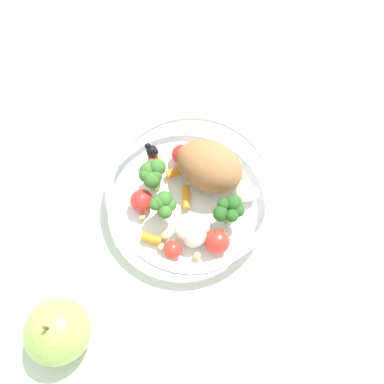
{
  "coord_description": "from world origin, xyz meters",
  "views": [
    {
      "loc": [
        0.13,
        0.19,
        0.55
      ],
      "look_at": [
        0.01,
        0.0,
        0.02
      ],
      "focal_mm": 39.62,
      "sensor_mm": 36.0,
      "label": 1
    }
  ],
  "objects": [
    {
      "name": "ground_plane",
      "position": [
        0.0,
        0.0,
        0.0
      ],
      "size": [
        2.4,
        2.4,
        0.0
      ],
      "primitive_type": "plane",
      "color": "silver"
    },
    {
      "name": "food_container",
      "position": [
        0.0,
        0.0,
        0.03
      ],
      "size": [
        0.23,
        0.23,
        0.08
      ],
      "color": "white",
      "rests_on": "ground_plane"
    },
    {
      "name": "loose_apple",
      "position": [
        0.24,
        0.07,
        0.04
      ],
      "size": [
        0.08,
        0.08,
        0.09
      ],
      "color": "#8CB74C",
      "rests_on": "ground_plane"
    }
  ]
}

